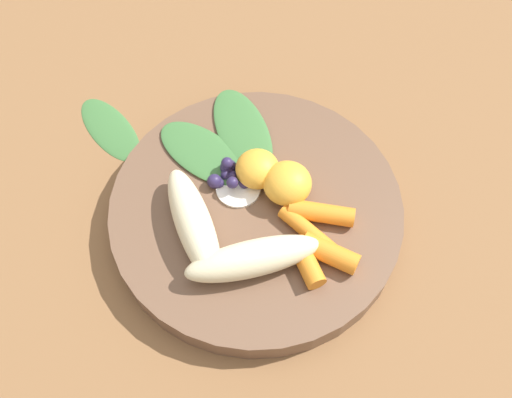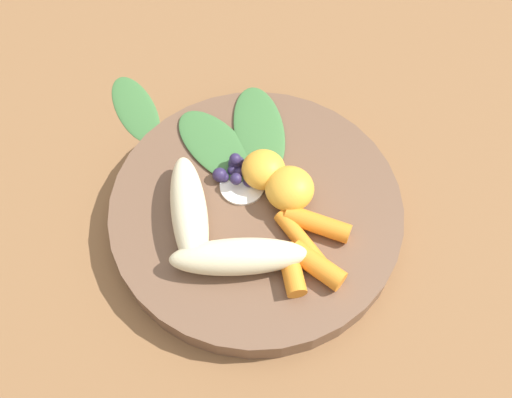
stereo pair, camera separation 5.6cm
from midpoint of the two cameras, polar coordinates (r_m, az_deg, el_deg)
The scene contains 15 objects.
ground_plane at distance 0.59m, azimuth -2.69°, elevation -2.14°, with size 2.40×2.40×0.00m, color brown.
bowl at distance 0.58m, azimuth -2.75°, elevation -1.46°, with size 0.29×0.29×0.03m, color brown.
banana_peeled_left at distance 0.52m, azimuth -3.70°, elevation -6.14°, with size 0.12×0.03×0.03m, color beige.
banana_peeled_right at distance 0.54m, azimuth -9.11°, elevation -2.62°, with size 0.12×0.03×0.03m, color beige.
orange_segment_near at distance 0.57m, azimuth -2.35°, elevation 2.75°, with size 0.04×0.04×0.03m, color #F4A833.
orange_segment_far at distance 0.55m, azimuth 0.27°, elevation 1.33°, with size 0.05×0.05×0.04m, color #F4A833.
carrot_front at distance 0.53m, azimuth 1.99°, elevation -6.50°, with size 0.02×0.02×0.05m, color orange.
carrot_mid_left at distance 0.53m, azimuth 4.36°, elevation -5.64°, with size 0.02×0.02×0.05m, color orange.
carrot_mid_right at distance 0.54m, azimuth 2.16°, elevation -3.35°, with size 0.02×0.02×0.06m, color orange.
carrot_rear at distance 0.55m, azimuth 3.60°, elevation -1.63°, with size 0.02×0.02×0.06m, color orange.
blueberry_pile at distance 0.57m, azimuth -5.63°, elevation 2.24°, with size 0.04×0.04×0.02m.
coconut_shred_patch at distance 0.57m, azimuth -4.52°, elevation 0.83°, with size 0.04×0.04×0.00m, color white.
kale_leaf_left at distance 0.61m, azimuth -3.95°, elevation 6.55°, with size 0.12×0.05×0.01m, color #3D7038.
kale_leaf_right at distance 0.60m, azimuth -7.86°, elevation 4.31°, with size 0.11×0.05×0.01m, color #3D7038.
kale_leaf_stray at distance 0.68m, azimuth -16.55°, elevation 6.56°, with size 0.11×0.04×0.01m, color #3D7038.
Camera 1 is at (-0.01, 0.28, 0.52)m, focal length 40.54 mm.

